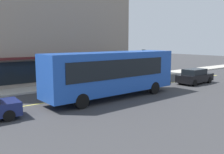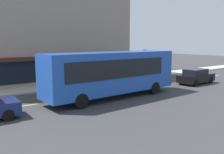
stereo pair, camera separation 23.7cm
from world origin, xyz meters
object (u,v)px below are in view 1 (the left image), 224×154
at_px(bus, 113,72).
at_px(car_black, 195,76).
at_px(car_silver, 145,74).
at_px(pedestrian_mid_block, 65,77).
at_px(traffic_light, 144,57).

height_order(bus, car_black, bus).
bearing_deg(car_silver, car_black, -54.71).
bearing_deg(pedestrian_mid_block, bus, -79.23).
bearing_deg(traffic_light, car_silver, -130.72).
xyz_separation_m(car_black, car_silver, (-2.94, 4.16, 0.00)).
bearing_deg(bus, traffic_light, 32.31).
height_order(traffic_light, pedestrian_mid_block, traffic_light).
bearing_deg(bus, pedestrian_mid_block, 100.77).
bearing_deg(traffic_light, pedestrian_mid_block, -179.91).
bearing_deg(bus, car_black, -0.90).
bearing_deg(car_black, traffic_light, 102.83).
distance_m(bus, car_silver, 8.71).
distance_m(bus, car_black, 10.66).
relative_size(bus, traffic_light, 3.50).
distance_m(traffic_light, car_black, 6.40).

